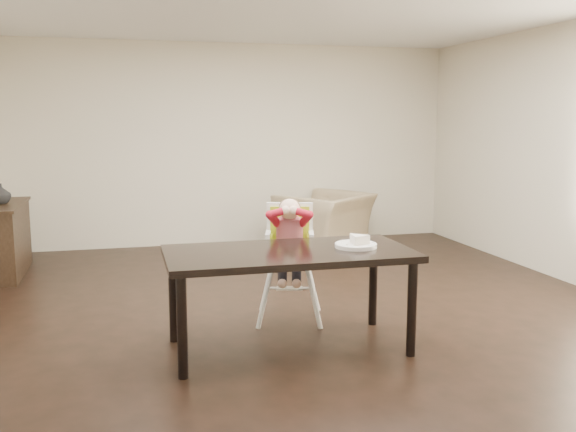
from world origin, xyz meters
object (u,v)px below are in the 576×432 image
dining_table (289,261)px  armchair (325,212)px  sideboard (4,239)px  high_chair (290,234)px

dining_table → armchair: 3.76m
armchair → sideboard: size_ratio=0.88×
dining_table → armchair: (1.40, 3.49, -0.18)m
sideboard → dining_table: bearing=-50.6°
dining_table → sideboard: (-2.45, 2.98, -0.27)m
dining_table → sideboard: 3.87m
dining_table → sideboard: bearing=129.4°
high_chair → sideboard: high_chair is taller
dining_table → armchair: size_ratio=1.62×
high_chair → sideboard: (-2.64, 2.27, -0.34)m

